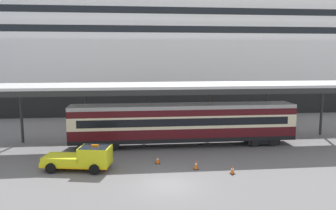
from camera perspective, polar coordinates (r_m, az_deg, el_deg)
ground_plane at (r=24.56m, az=0.05°, el=-12.86°), size 400.00×400.00×0.00m
cruise_ship at (r=66.22m, az=-0.83°, el=9.33°), size 167.47×30.44×31.35m
platform_canopy at (r=34.08m, az=2.40°, el=2.96°), size 38.41×6.12×6.03m
train_carriage at (r=34.12m, az=2.48°, el=-2.89°), size 21.68×2.81×4.11m
service_truck at (r=28.03m, az=-13.57°, el=-8.29°), size 5.49×3.00×2.02m
traffic_cone_near at (r=27.66m, az=4.58°, el=-9.63°), size 0.36×0.36×0.77m
traffic_cone_mid at (r=29.02m, az=-1.70°, el=-8.88°), size 0.36×0.36×0.65m
traffic_cone_far at (r=27.05m, az=10.43°, el=-10.32°), size 0.36×0.36×0.63m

